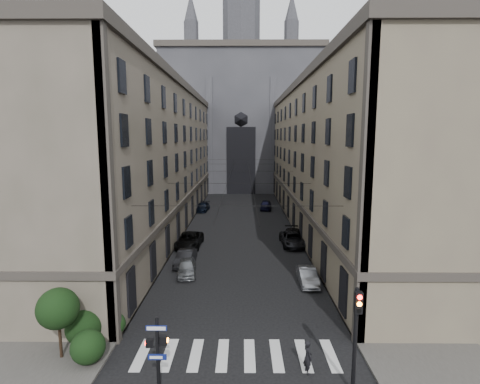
{
  "coord_description": "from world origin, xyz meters",
  "views": [
    {
      "loc": [
        0.36,
        -14.23,
        12.03
      ],
      "look_at": [
        0.17,
        11.69,
        8.18
      ],
      "focal_mm": 28.0,
      "sensor_mm": 36.0,
      "label": 1
    }
  ],
  "objects_px": {
    "traffic_light_right": "(356,328)",
    "car_left_near": "(187,267)",
    "car_right_midfar": "(294,236)",
    "car_left_far": "(202,207)",
    "car_right_midnear": "(292,239)",
    "car_right_far": "(266,205)",
    "pedestrian_signal_left": "(158,352)",
    "pedestrian": "(308,357)",
    "car_left_midfar": "(189,240)",
    "car_right_near": "(307,276)",
    "car_left_midnear": "(185,258)",
    "gothic_tower": "(241,112)"
  },
  "relations": [
    {
      "from": "pedestrian_signal_left",
      "to": "pedestrian",
      "type": "xyz_separation_m",
      "value": [
        7.21,
        1.96,
        -1.44
      ]
    },
    {
      "from": "car_right_near",
      "to": "car_right_midnear",
      "type": "distance_m",
      "value": 10.94
    },
    {
      "from": "car_left_near",
      "to": "car_left_midnear",
      "type": "relative_size",
      "value": 0.95
    },
    {
      "from": "car_left_near",
      "to": "traffic_light_right",
      "type": "bearing_deg",
      "value": -62.94
    },
    {
      "from": "pedestrian_signal_left",
      "to": "car_right_near",
      "type": "xyz_separation_m",
      "value": [
        9.2,
        13.7,
        -1.66
      ]
    },
    {
      "from": "pedestrian_signal_left",
      "to": "gothic_tower",
      "type": "bearing_deg",
      "value": 87.26
    },
    {
      "from": "traffic_light_right",
      "to": "car_right_midfar",
      "type": "distance_m",
      "value": 25.48
    },
    {
      "from": "car_left_midfar",
      "to": "car_right_near",
      "type": "height_order",
      "value": "car_left_midfar"
    },
    {
      "from": "gothic_tower",
      "to": "pedestrian",
      "type": "height_order",
      "value": "gothic_tower"
    },
    {
      "from": "car_right_midfar",
      "to": "car_right_far",
      "type": "height_order",
      "value": "car_right_far"
    },
    {
      "from": "pedestrian_signal_left",
      "to": "car_left_far",
      "type": "distance_m",
      "value": 44.19
    },
    {
      "from": "car_left_midfar",
      "to": "car_right_midfar",
      "type": "relative_size",
      "value": 1.08
    },
    {
      "from": "car_left_far",
      "to": "car_left_midnear",
      "type": "bearing_deg",
      "value": -81.7
    },
    {
      "from": "car_left_far",
      "to": "car_right_midnear",
      "type": "distance_m",
      "value": 22.9
    },
    {
      "from": "car_right_midnear",
      "to": "car_right_midfar",
      "type": "relative_size",
      "value": 1.03
    },
    {
      "from": "car_left_midfar",
      "to": "car_right_midfar",
      "type": "height_order",
      "value": "car_left_midfar"
    },
    {
      "from": "car_left_midnear",
      "to": "car_right_midfar",
      "type": "xyz_separation_m",
      "value": [
        11.24,
        7.6,
        0.05
      ]
    },
    {
      "from": "car_left_midfar",
      "to": "car_right_near",
      "type": "bearing_deg",
      "value": -40.4
    },
    {
      "from": "car_right_far",
      "to": "pedestrian",
      "type": "height_order",
      "value": "pedestrian"
    },
    {
      "from": "traffic_light_right",
      "to": "car_left_near",
      "type": "distance_m",
      "value": 18.53
    },
    {
      "from": "traffic_light_right",
      "to": "car_left_near",
      "type": "xyz_separation_m",
      "value": [
        -10.16,
        15.27,
        -2.6
      ]
    },
    {
      "from": "car_right_near",
      "to": "pedestrian",
      "type": "height_order",
      "value": "pedestrian"
    },
    {
      "from": "traffic_light_right",
      "to": "car_left_midfar",
      "type": "bearing_deg",
      "value": 115.18
    },
    {
      "from": "car_left_midfar",
      "to": "car_right_far",
      "type": "distance_m",
      "value": 23.44
    },
    {
      "from": "car_left_midfar",
      "to": "car_right_far",
      "type": "relative_size",
      "value": 1.25
    },
    {
      "from": "pedestrian_signal_left",
      "to": "car_right_midfar",
      "type": "bearing_deg",
      "value": 69.34
    },
    {
      "from": "car_left_midfar",
      "to": "car_right_near",
      "type": "distance_m",
      "value": 15.22
    },
    {
      "from": "pedestrian_signal_left",
      "to": "car_left_midnear",
      "type": "xyz_separation_m",
      "value": [
        -1.53,
        18.17,
        -1.62
      ]
    },
    {
      "from": "pedestrian_signal_left",
      "to": "car_left_near",
      "type": "bearing_deg",
      "value": 93.81
    },
    {
      "from": "car_left_far",
      "to": "car_right_midnear",
      "type": "relative_size",
      "value": 0.88
    },
    {
      "from": "car_right_midfar",
      "to": "car_right_far",
      "type": "bearing_deg",
      "value": 99.43
    },
    {
      "from": "pedestrian_signal_left",
      "to": "car_left_midfar",
      "type": "bearing_deg",
      "value": 94.71
    },
    {
      "from": "pedestrian_signal_left",
      "to": "car_left_near",
      "type": "xyz_separation_m",
      "value": [
        -1.05,
        15.69,
        -1.63
      ]
    },
    {
      "from": "car_right_midnear",
      "to": "car_right_midfar",
      "type": "bearing_deg",
      "value": 73.15
    },
    {
      "from": "traffic_light_right",
      "to": "car_left_near",
      "type": "relative_size",
      "value": 1.29
    },
    {
      "from": "car_right_near",
      "to": "car_right_far",
      "type": "bearing_deg",
      "value": 92.38
    },
    {
      "from": "car_left_near",
      "to": "pedestrian",
      "type": "bearing_deg",
      "value": -65.56
    },
    {
      "from": "pedestrian",
      "to": "car_left_near",
      "type": "bearing_deg",
      "value": 15.74
    },
    {
      "from": "gothic_tower",
      "to": "car_left_far",
      "type": "distance_m",
      "value": 34.57
    },
    {
      "from": "pedestrian_signal_left",
      "to": "pedestrian",
      "type": "bearing_deg",
      "value": 15.19
    },
    {
      "from": "gothic_tower",
      "to": "car_left_midnear",
      "type": "relative_size",
      "value": 13.66
    },
    {
      "from": "car_left_near",
      "to": "car_right_midnear",
      "type": "relative_size",
      "value": 0.77
    },
    {
      "from": "car_right_midnear",
      "to": "car_right_far",
      "type": "relative_size",
      "value": 1.18
    },
    {
      "from": "car_left_near",
      "to": "car_right_midfar",
      "type": "relative_size",
      "value": 0.79
    },
    {
      "from": "traffic_light_right",
      "to": "car_left_far",
      "type": "bearing_deg",
      "value": 105.12
    },
    {
      "from": "traffic_light_right",
      "to": "car_right_far",
      "type": "distance_m",
      "value": 45.04
    },
    {
      "from": "car_right_near",
      "to": "car_right_far",
      "type": "height_order",
      "value": "car_right_far"
    },
    {
      "from": "car_left_far",
      "to": "car_right_far",
      "type": "xyz_separation_m",
      "value": [
        10.4,
        1.29,
        0.09
      ]
    },
    {
      "from": "car_left_midnear",
      "to": "car_right_midnear",
      "type": "xyz_separation_m",
      "value": [
        10.94,
        6.46,
        0.03
      ]
    },
    {
      "from": "pedestrian_signal_left",
      "to": "car_right_far",
      "type": "distance_m",
      "value": 46.04
    }
  ]
}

